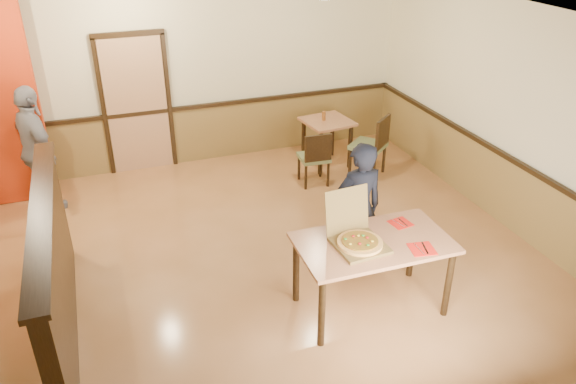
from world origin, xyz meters
name	(u,v)px	position (x,y,z in m)	size (l,w,h in m)	color
floor	(256,280)	(0.00, 0.00, 0.00)	(7.00, 7.00, 0.00)	tan
ceiling	(247,30)	(0.00, 0.00, 2.80)	(7.00, 7.00, 0.00)	black
wall_back	(187,77)	(0.00, 3.50, 1.40)	(7.00, 7.00, 0.00)	beige
wall_right	(529,127)	(3.50, 0.00, 1.40)	(7.00, 7.00, 0.00)	beige
wainscot_back	(192,135)	(0.00, 3.47, 0.45)	(7.00, 0.04, 0.90)	olive
chair_rail_back	(190,107)	(0.00, 3.45, 0.92)	(7.00, 0.06, 0.06)	black
wainscot_right	(512,196)	(3.47, 0.00, 0.45)	(0.04, 7.00, 0.90)	olive
chair_rail_right	(518,163)	(3.45, 0.00, 0.92)	(0.06, 7.00, 0.06)	black
back_door	(137,105)	(-0.80, 3.46, 1.05)	(0.90, 0.06, 2.10)	tan
booth_partition	(56,273)	(-2.00, -0.20, 0.74)	(0.20, 3.10, 1.44)	black
main_table	(373,251)	(1.00, -0.85, 0.72)	(1.56, 0.91, 0.83)	#B7764D
diner_chair	(352,228)	(1.17, -0.03, 0.47)	(0.48, 0.48, 0.86)	olive
side_chair_left	(315,156)	(1.54, 1.98, 0.46)	(0.45, 0.45, 0.85)	olive
side_chair_right	(373,144)	(2.49, 1.99, 0.53)	(0.67, 0.67, 0.97)	olive
side_table	(327,131)	(1.99, 2.59, 0.58)	(0.79, 0.79, 0.75)	#B7764D
diner	(358,209)	(1.16, -0.17, 0.80)	(0.58, 0.38, 1.59)	black
passerby	(37,150)	(-2.22, 2.57, 0.88)	(1.03, 0.43, 1.76)	gray
pizza_box	(357,239)	(0.81, -0.85, 0.89)	(0.51, 0.59, 0.50)	brown
pizza	(360,243)	(0.82, -0.90, 0.88)	(0.45, 0.45, 0.03)	#F9BA5A
napkin_near	(422,249)	(1.37, -1.14, 0.83)	(0.28, 0.28, 0.01)	red
napkin_far	(400,223)	(1.42, -0.64, 0.83)	(0.24, 0.24, 0.01)	red
condiment	(324,116)	(1.94, 2.62, 0.82)	(0.06, 0.06, 0.14)	brown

